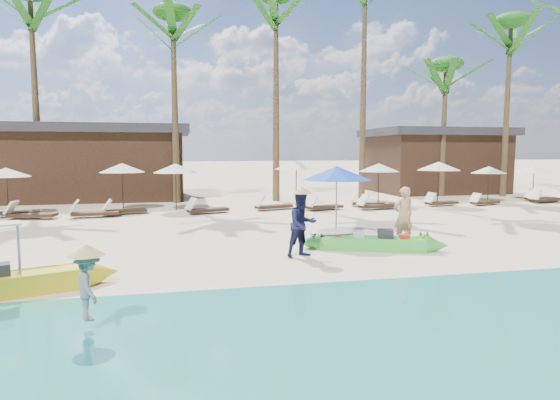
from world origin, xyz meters
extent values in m
plane|color=beige|center=(0.00, 0.00, 0.00)|extent=(240.00, 240.00, 0.00)
cube|color=tan|center=(0.00, -5.00, 0.00)|extent=(240.00, 4.50, 0.01)
cube|color=green|center=(2.10, 0.45, 0.18)|extent=(2.99, 1.57, 0.35)
cube|color=white|center=(2.10, 0.45, 0.20)|extent=(2.55, 1.27, 0.16)
cube|color=#262628|center=(2.45, 0.32, 0.44)|extent=(0.51, 0.45, 0.33)
cube|color=silver|center=(1.76, 0.62, 0.41)|extent=(0.40, 0.37, 0.26)
cube|color=red|center=(2.92, 0.11, 0.38)|extent=(0.34, 0.31, 0.21)
cylinder|color=red|center=(1.23, 0.81, 0.32)|extent=(0.21, 0.21, 0.08)
cylinder|color=#262628|center=(0.98, 0.80, 0.31)|extent=(0.19, 0.19, 0.07)
sphere|color=#C4B97A|center=(0.73, 0.94, 0.36)|extent=(0.17, 0.17, 0.17)
cylinder|color=yellow|center=(3.40, 0.07, 0.36)|extent=(0.13, 0.13, 0.17)
cylinder|color=yellow|center=(3.57, 0.00, 0.36)|extent=(0.13, 0.13, 0.17)
imported|color=tan|center=(3.31, 0.94, 0.88)|extent=(0.67, 0.47, 1.75)
imported|color=#15183A|center=(-0.07, 0.04, 0.88)|extent=(1.01, 0.89, 1.76)
imported|color=gray|center=(-4.67, -4.25, 0.72)|extent=(0.63, 0.80, 1.08)
cylinder|color=#99999E|center=(1.65, 2.27, 1.14)|extent=(0.05, 0.05, 2.27)
cone|color=blue|center=(1.65, 2.27, 2.11)|extent=(2.17, 2.17, 0.44)
cylinder|color=#362416|center=(-10.63, 10.72, 1.01)|extent=(0.05, 0.05, 2.02)
cone|color=beige|center=(-10.63, 10.72, 1.88)|extent=(2.02, 2.02, 0.40)
cube|color=#362416|center=(-10.06, 10.00, 0.17)|extent=(1.99, 1.09, 0.13)
cube|color=#362416|center=(-9.21, 9.11, 0.17)|extent=(1.96, 0.91, 0.13)
cube|color=beige|center=(-10.03, 9.24, 0.50)|extent=(0.52, 0.67, 0.55)
cylinder|color=#362416|center=(-5.88, 11.62, 1.08)|extent=(0.05, 0.05, 2.16)
cone|color=beige|center=(-5.88, 11.62, 2.01)|extent=(2.16, 2.16, 0.43)
cube|color=#362416|center=(-6.74, 9.10, 0.17)|extent=(1.95, 0.78, 0.13)
cube|color=beige|center=(-7.58, 9.03, 0.50)|extent=(0.48, 0.65, 0.55)
cube|color=#362416|center=(-5.58, 9.85, 0.16)|extent=(1.84, 0.94, 0.12)
cube|color=beige|center=(-6.34, 9.68, 0.47)|extent=(0.51, 0.64, 0.51)
cylinder|color=#362416|center=(-3.38, 10.83, 1.08)|extent=(0.05, 0.05, 2.15)
cone|color=beige|center=(-3.38, 10.83, 2.00)|extent=(2.15, 2.15, 0.43)
cube|color=#362416|center=(-1.97, 9.33, 0.16)|extent=(1.94, 1.18, 0.13)
cube|color=beige|center=(-2.74, 9.06, 0.49)|extent=(0.59, 0.70, 0.54)
cylinder|color=#362416|center=(2.70, 11.60, 1.13)|extent=(0.06, 0.06, 2.25)
cone|color=beige|center=(2.70, 11.60, 2.09)|extent=(2.25, 2.25, 0.45)
cube|color=#362416|center=(1.19, 10.01, 0.16)|extent=(1.90, 1.09, 0.13)
cube|color=beige|center=(0.43, 9.78, 0.48)|extent=(0.56, 0.68, 0.53)
cube|color=#362416|center=(3.56, 9.36, 0.16)|extent=(1.88, 1.10, 0.13)
cube|color=beige|center=(2.81, 9.12, 0.47)|extent=(0.56, 0.67, 0.52)
cylinder|color=#362416|center=(6.89, 10.75, 1.05)|extent=(0.05, 0.05, 2.11)
cone|color=beige|center=(6.89, 10.75, 1.96)|extent=(2.11, 2.11, 0.42)
cube|color=#362416|center=(6.12, 9.08, 0.16)|extent=(1.89, 0.79, 0.13)
cube|color=beige|center=(5.32, 8.99, 0.48)|extent=(0.47, 0.63, 0.53)
cube|color=#362416|center=(6.13, 10.23, 0.14)|extent=(1.71, 1.03, 0.12)
cube|color=beige|center=(5.46, 10.47, 0.43)|extent=(0.52, 0.62, 0.48)
cylinder|color=#362416|center=(9.81, 9.91, 1.10)|extent=(0.05, 0.05, 2.20)
cone|color=beige|center=(9.81, 9.91, 2.04)|extent=(2.20, 2.20, 0.44)
cube|color=#362416|center=(9.96, 9.75, 0.15)|extent=(1.82, 0.89, 0.12)
cube|color=beige|center=(9.20, 9.61, 0.46)|extent=(0.49, 0.63, 0.51)
cylinder|color=#362416|center=(13.51, 10.95, 0.96)|extent=(0.05, 0.05, 1.91)
cone|color=beige|center=(13.51, 10.95, 1.78)|extent=(1.91, 1.91, 0.38)
cube|color=#362416|center=(12.33, 9.54, 0.14)|extent=(1.68, 0.85, 0.11)
cube|color=beige|center=(11.64, 9.39, 0.42)|extent=(0.46, 0.58, 0.47)
cube|color=#362416|center=(16.32, 9.86, 0.16)|extent=(1.93, 0.92, 0.13)
cube|color=beige|center=(15.51, 9.71, 0.49)|extent=(0.52, 0.67, 0.54)
cylinder|color=#362416|center=(16.60, 11.17, 0.96)|extent=(0.05, 0.05, 1.91)
cone|color=beige|center=(16.60, 11.17, 1.78)|extent=(1.91, 1.91, 0.38)
cube|color=#362416|center=(16.63, 10.48, 0.16)|extent=(1.82, 0.80, 0.12)
cube|color=beige|center=(15.86, 10.58, 0.47)|extent=(0.47, 0.62, 0.52)
cone|color=brown|center=(-10.45, 15.08, 5.45)|extent=(0.40, 0.40, 10.89)
cone|color=brown|center=(-3.36, 14.27, 5.04)|extent=(0.40, 0.40, 10.08)
ellipsoid|color=#23681A|center=(-3.36, 14.27, 10.08)|extent=(2.08, 2.08, 0.88)
cone|color=brown|center=(2.15, 14.01, 5.63)|extent=(0.40, 0.40, 11.26)
cone|color=brown|center=(7.45, 14.38, 6.58)|extent=(0.40, 0.40, 13.16)
cone|color=brown|center=(12.84, 14.52, 4.04)|extent=(0.40, 0.40, 8.07)
ellipsoid|color=#23681A|center=(12.84, 14.52, 8.07)|extent=(2.08, 2.08, 0.88)
cone|color=brown|center=(16.57, 13.68, 5.32)|extent=(0.40, 0.40, 10.64)
ellipsoid|color=#23681A|center=(16.57, 13.68, 10.64)|extent=(2.08, 2.08, 0.88)
cube|color=#362416|center=(-8.00, 17.50, 1.90)|extent=(10.00, 6.00, 3.80)
cube|color=#2D2D33|center=(-8.00, 17.50, 4.05)|extent=(10.80, 6.60, 0.50)
cube|color=#362416|center=(14.00, 17.50, 1.90)|extent=(8.00, 6.00, 3.80)
cube|color=#2D2D33|center=(14.00, 17.50, 4.05)|extent=(8.80, 6.60, 0.50)
camera|label=1|loc=(-3.26, -11.81, 2.81)|focal=30.00mm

